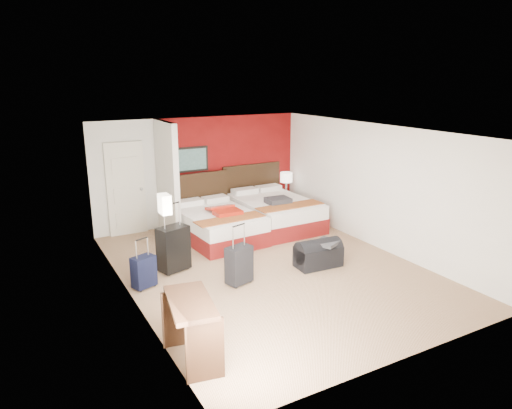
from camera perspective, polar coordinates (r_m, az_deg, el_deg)
ground at (r=8.64m, az=1.65°, el=-7.79°), size 6.50×6.50×0.00m
room_walls at (r=8.93m, az=-10.77°, el=1.22°), size 5.02×6.52×2.50m
red_accent_panel at (r=11.35m, az=-3.33°, el=4.46°), size 3.50×0.04×2.50m
partition_wall at (r=10.15m, az=-10.74°, el=2.90°), size 0.12×1.20×2.50m
entry_door at (r=10.56m, az=-15.56°, el=1.83°), size 0.82×0.06×2.05m
bed_left at (r=10.06m, az=-4.67°, el=-2.58°), size 1.55×2.12×0.61m
bed_right at (r=10.86m, az=2.30°, el=-1.06°), size 1.55×2.19×0.65m
red_suitcase_open at (r=9.91m, az=-3.95°, el=-0.71°), size 0.56×0.77×0.10m
jacket_bundle at (r=10.46m, az=2.70°, el=0.48°), size 0.54×0.44×0.12m
nightstand at (r=11.95m, az=3.66°, el=0.13°), size 0.39×0.39×0.52m
table_lamp at (r=11.82m, az=3.70°, el=2.61°), size 0.35×0.35×0.55m
suitcase_black at (r=8.53m, az=-10.02°, el=-5.46°), size 0.61×0.47×0.80m
suitcase_charcoal at (r=7.92m, az=-2.08°, el=-7.52°), size 0.49×0.38×0.63m
suitcase_navy at (r=8.01m, az=-13.51°, el=-8.13°), size 0.43×0.34×0.52m
duffel_bag at (r=8.73m, az=7.59°, el=-6.16°), size 0.86×0.50×0.42m
jacket_draped at (r=8.70m, az=8.64°, el=-4.60°), size 0.56×0.53×0.06m
desk at (r=5.93m, az=-7.89°, el=-15.03°), size 0.66×1.07×0.83m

